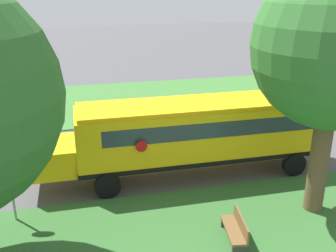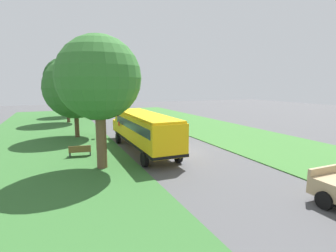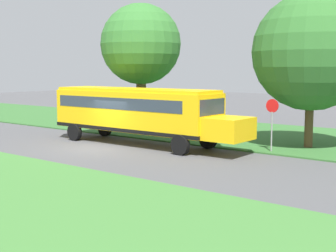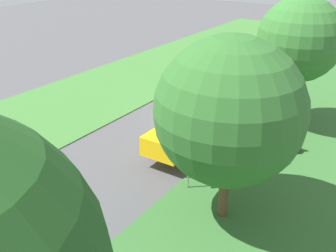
# 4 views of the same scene
# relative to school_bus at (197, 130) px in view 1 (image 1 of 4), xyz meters

# --- Properties ---
(ground_plane) EXTENTS (120.00, 120.00, 0.00)m
(ground_plane) POSITION_rel_school_bus_xyz_m (2.46, -0.93, -1.92)
(ground_plane) COLOR #4C4C4F
(grass_far_side) EXTENTS (10.00, 80.00, 0.07)m
(grass_far_side) POSITION_rel_school_bus_xyz_m (11.46, -0.93, -1.89)
(grass_far_side) COLOR #3D7533
(grass_far_side) RESTS_ON ground
(school_bus) EXTENTS (2.84, 12.42, 3.16)m
(school_bus) POSITION_rel_school_bus_xyz_m (0.00, 0.00, 0.00)
(school_bus) COLOR yellow
(school_bus) RESTS_ON ground
(oak_tree_beside_bus) EXTENTS (5.31, 5.31, 8.55)m
(oak_tree_beside_bus) POSITION_rel_school_bus_xyz_m (-3.98, -3.18, 3.87)
(oak_tree_beside_bus) COLOR brown
(oak_tree_beside_bus) RESTS_ON ground
(stop_sign) EXTENTS (0.08, 0.68, 2.74)m
(stop_sign) POSITION_rel_school_bus_xyz_m (-2.14, 7.15, -0.19)
(stop_sign) COLOR gray
(stop_sign) RESTS_ON ground
(park_bench) EXTENTS (1.66, 0.73, 0.92)m
(park_bench) POSITION_rel_school_bus_xyz_m (-5.00, 0.25, -1.45)
(park_bench) COLOR brown
(park_bench) RESTS_ON ground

